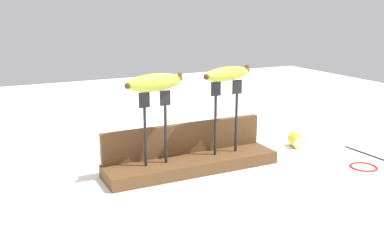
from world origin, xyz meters
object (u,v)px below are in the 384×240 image
fork_stand_right (227,111)px  banana_chunk_near (297,141)px  wire_coil (364,166)px  fork_fallen_near (379,158)px  banana_raised_left (155,83)px  fork_stand_left (156,122)px  banana_raised_right (228,74)px

fork_stand_right → banana_chunk_near: (0.26, 0.04, -0.13)m
wire_coil → banana_chunk_near: bearing=102.2°
fork_stand_right → wire_coil: size_ratio=2.68×
fork_fallen_near → wire_coil: 0.09m
banana_raised_left → banana_chunk_near: size_ratio=2.68×
fork_stand_right → banana_chunk_near: size_ratio=3.28×
fork_fallen_near → wire_coil: size_ratio=2.65×
fork_stand_left → banana_chunk_near: (0.46, 0.04, -0.12)m
fork_stand_right → banana_raised_left: banana_raised_left is taller
banana_raised_left → banana_chunk_near: (0.46, 0.04, -0.21)m
fork_stand_right → fork_fallen_near: 0.45m
banana_raised_right → wire_coil: size_ratio=2.21×
fork_stand_right → banana_raised_right: bearing=-166.2°
wire_coil → fork_fallen_near: bearing=17.6°
banana_raised_left → fork_fallen_near: size_ratio=0.82×
fork_stand_left → fork_fallen_near: size_ratio=0.95×
fork_stand_right → banana_raised_left: size_ratio=1.23×
banana_raised_left → wire_coil: size_ratio=2.19×
banana_raised_left → fork_fallen_near: (0.59, -0.15, -0.23)m
banana_raised_left → banana_raised_right: size_ratio=0.99×
banana_chunk_near → banana_raised_right: bearing=-171.6°
fork_stand_right → banana_raised_left: bearing=-180.0°
fork_stand_left → fork_fallen_near: (0.59, -0.15, -0.14)m
banana_chunk_near → fork_stand_right: bearing=-171.6°
banana_raised_right → wire_coil: bearing=-29.3°
fork_stand_left → fork_stand_right: fork_stand_right is taller
banana_raised_left → fork_fallen_near: banana_raised_left is taller
wire_coil → banana_raised_right: bearing=150.7°
fork_stand_right → fork_fallen_near: fork_stand_right is taller
fork_stand_left → banana_raised_left: 0.09m
fork_fallen_near → wire_coil: bearing=-162.4°
banana_raised_left → banana_raised_right: 0.20m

